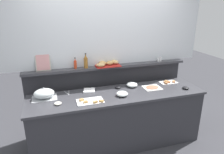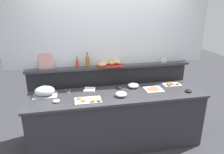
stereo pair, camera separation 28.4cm
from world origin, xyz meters
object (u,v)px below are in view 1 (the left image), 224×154
at_px(glass_bowl_medium, 132,85).
at_px(framed_picture, 43,62).
at_px(cold_cuts_platter, 152,88).
at_px(napkin_stack, 89,90).
at_px(pepper_shaker, 161,59).
at_px(bread_basket, 107,64).
at_px(serving_tongs, 68,93).
at_px(glass_bowl_large, 122,94).
at_px(condiment_bowl_red, 58,103).
at_px(condiment_bowl_teal, 186,88).
at_px(vinegar_bottle_amber, 86,62).
at_px(salt_shaker, 159,59).
at_px(sandwich_platter_side, 168,82).
at_px(condiment_bowl_cream, 118,87).
at_px(serving_cloche, 44,94).
at_px(hot_sauce_bottle, 75,64).
at_px(sandwich_platter_rear, 90,101).

height_order(glass_bowl_medium, framed_picture, framed_picture).
xyz_separation_m(cold_cuts_platter, napkin_stack, (-0.98, 0.18, 0.00)).
xyz_separation_m(pepper_shaker, bread_basket, (-0.99, -0.01, -0.01)).
bearing_deg(serving_tongs, cold_cuts_platter, -8.47).
relative_size(glass_bowl_large, condiment_bowl_red, 1.75).
height_order(condiment_bowl_teal, napkin_stack, condiment_bowl_teal).
distance_m(bread_basket, framed_picture, 0.99).
xyz_separation_m(napkin_stack, bread_basket, (0.35, 0.22, 0.34)).
bearing_deg(glass_bowl_medium, vinegar_bottle_amber, 161.81).
xyz_separation_m(salt_shaker, pepper_shaker, (0.04, 0.00, 0.00)).
bearing_deg(sandwich_platter_side, condiment_bowl_cream, 178.22).
relative_size(serving_cloche, condiment_bowl_teal, 3.34).
relative_size(glass_bowl_medium, hot_sauce_bottle, 1.01).
bearing_deg(hot_sauce_bottle, sandwich_platter_rear, -80.29).
bearing_deg(napkin_stack, cold_cuts_platter, -10.36).
relative_size(cold_cuts_platter, glass_bowl_large, 1.61).
bearing_deg(serving_tongs, napkin_stack, -2.63).
relative_size(glass_bowl_medium, pepper_shaker, 2.05).
bearing_deg(salt_shaker, framed_picture, 178.86).
height_order(glass_bowl_large, condiment_bowl_red, glass_bowl_large).
distance_m(condiment_bowl_red, salt_shaker, 1.90).
bearing_deg(serving_cloche, serving_tongs, 16.43).
bearing_deg(glass_bowl_medium, salt_shaker, 23.06).
bearing_deg(glass_bowl_large, serving_tongs, 156.11).
height_order(napkin_stack, framed_picture, framed_picture).
relative_size(vinegar_bottle_amber, pepper_shaker, 2.71).
relative_size(glass_bowl_medium, condiment_bowl_teal, 1.75).
bearing_deg(glass_bowl_large, salt_shaker, 31.87).
xyz_separation_m(cold_cuts_platter, bread_basket, (-0.63, 0.40, 0.34)).
xyz_separation_m(hot_sauce_bottle, bread_basket, (0.51, -0.01, -0.04)).
distance_m(sandwich_platter_side, bread_basket, 1.09).
bearing_deg(condiment_bowl_red, vinegar_bottle_amber, 47.00).
bearing_deg(bread_basket, pepper_shaker, 0.41).
height_order(serving_tongs, vinegar_bottle_amber, vinegar_bottle_amber).
bearing_deg(pepper_shaker, sandwich_platter_side, -87.35).
distance_m(cold_cuts_platter, glass_bowl_large, 0.58).
bearing_deg(sandwich_platter_side, condiment_bowl_teal, -69.80).
xyz_separation_m(glass_bowl_large, condiment_bowl_cream, (0.04, 0.29, -0.01)).
xyz_separation_m(serving_cloche, framed_picture, (0.02, 0.35, 0.37)).
height_order(glass_bowl_medium, bread_basket, bread_basket).
xyz_separation_m(glass_bowl_large, vinegar_bottle_amber, (-0.42, 0.52, 0.39)).
relative_size(cold_cuts_platter, vinegar_bottle_amber, 1.17).
relative_size(sandwich_platter_rear, pepper_shaker, 4.22).
bearing_deg(hot_sauce_bottle, serving_cloche, -148.00).
xyz_separation_m(condiment_bowl_red, pepper_shaker, (1.83, 0.55, 0.34)).
relative_size(sandwich_platter_rear, condiment_bowl_teal, 3.61).
bearing_deg(framed_picture, pepper_shaker, -1.11).
xyz_separation_m(condiment_bowl_cream, pepper_shaker, (0.88, 0.25, 0.34)).
distance_m(sandwich_platter_side, serving_tongs, 1.68).
bearing_deg(serving_tongs, sandwich_platter_side, -2.28).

